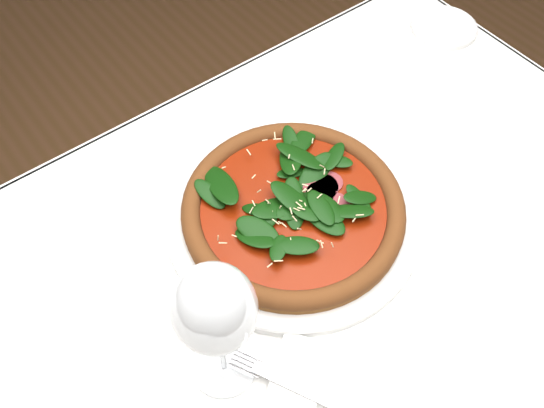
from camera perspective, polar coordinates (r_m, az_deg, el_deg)
dining_table at (r=0.94m, az=2.85°, el=-9.48°), size 1.21×0.81×0.75m
plate at (r=0.89m, az=1.98°, el=-1.06°), size 0.38×0.38×0.02m
pizza at (r=0.87m, az=2.02°, el=-0.26°), size 0.42×0.42×0.04m
wine_glass at (r=0.65m, az=-5.44°, el=-10.04°), size 0.09×0.09×0.23m
napkin at (r=0.78m, az=2.13°, el=-16.91°), size 0.14×0.13×0.01m
fork at (r=0.77m, az=0.32°, el=-15.97°), size 0.08×0.14×0.00m
saucer_far at (r=1.23m, az=15.88°, el=15.74°), size 0.12×0.12×0.01m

